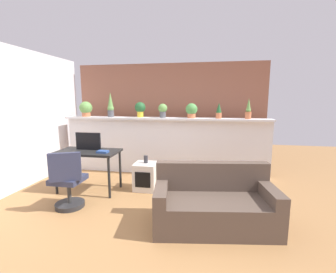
% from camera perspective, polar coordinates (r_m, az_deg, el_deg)
% --- Properties ---
extents(ground_plane, '(12.00, 12.00, 0.00)m').
position_cam_1_polar(ground_plane, '(3.62, -7.34, -18.52)').
color(ground_plane, '#9E7042').
extents(divider_wall, '(4.51, 0.16, 1.23)m').
position_cam_1_polar(divider_wall, '(5.25, -0.93, -2.51)').
color(divider_wall, silver).
rests_on(divider_wall, ground).
extents(plant_shelf, '(4.51, 0.35, 0.04)m').
position_cam_1_polar(plant_shelf, '(5.12, -1.03, 4.36)').
color(plant_shelf, silver).
rests_on(plant_shelf, divider_wall).
extents(brick_wall_behind, '(4.51, 0.10, 2.50)m').
position_cam_1_polar(brick_wall_behind, '(5.75, 0.21, 4.91)').
color(brick_wall_behind, '#935B47').
rests_on(brick_wall_behind, ground).
extents(side_wall_left, '(0.12, 4.40, 2.60)m').
position_cam_1_polar(side_wall_left, '(4.92, -35.17, 3.12)').
color(side_wall_left, silver).
rests_on(side_wall_left, ground).
extents(potted_plant_0, '(0.29, 0.29, 0.35)m').
position_cam_1_polar(potted_plant_0, '(5.76, -19.29, 6.40)').
color(potted_plant_0, '#C66B42').
rests_on(potted_plant_0, plant_shelf).
extents(potted_plant_1, '(0.14, 0.14, 0.55)m').
position_cam_1_polar(potted_plant_1, '(5.52, -13.76, 7.25)').
color(potted_plant_1, '#4C4C51').
rests_on(potted_plant_1, plant_shelf).
extents(potted_plant_2, '(0.23, 0.23, 0.34)m').
position_cam_1_polar(potted_plant_2, '(5.28, -6.76, 6.78)').
color(potted_plant_2, gold).
rests_on(potted_plant_2, plant_shelf).
extents(potted_plant_3, '(0.20, 0.20, 0.30)m').
position_cam_1_polar(potted_plant_3, '(5.12, -1.29, 6.51)').
color(potted_plant_3, '#4C4C51').
rests_on(potted_plant_3, plant_shelf).
extents(potted_plant_4, '(0.25, 0.25, 0.31)m').
position_cam_1_polar(potted_plant_4, '(5.04, 5.72, 6.36)').
color(potted_plant_4, '#C66B42').
rests_on(potted_plant_4, plant_shelf).
extents(potted_plant_5, '(0.12, 0.12, 0.33)m').
position_cam_1_polar(potted_plant_5, '(5.02, 12.22, 6.14)').
color(potted_plant_5, '#C66B42').
rests_on(potted_plant_5, plant_shelf).
extents(potted_plant_6, '(0.12, 0.12, 0.42)m').
position_cam_1_polar(potted_plant_6, '(5.07, 18.91, 6.04)').
color(potted_plant_6, '#C66B42').
rests_on(potted_plant_6, plant_shelf).
extents(desk, '(1.10, 0.60, 0.75)m').
position_cam_1_polar(desk, '(4.49, -18.78, -4.33)').
color(desk, black).
rests_on(desk, ground).
extents(tv_monitor, '(0.47, 0.04, 0.32)m').
position_cam_1_polar(tv_monitor, '(4.53, -18.77, -1.09)').
color(tv_monitor, black).
rests_on(tv_monitor, desk).
extents(office_chair, '(0.51, 0.52, 0.91)m').
position_cam_1_polar(office_chair, '(3.95, -23.10, -10.63)').
color(office_chair, '#262628').
rests_on(office_chair, ground).
extents(side_cube_shelf, '(0.40, 0.41, 0.50)m').
position_cam_1_polar(side_cube_shelf, '(4.44, -5.46, -9.60)').
color(side_cube_shelf, silver).
rests_on(side_cube_shelf, ground).
extents(vase_on_shelf, '(0.08, 0.08, 0.14)m').
position_cam_1_polar(vase_on_shelf, '(4.38, -5.39, -5.51)').
color(vase_on_shelf, '#2D2D33').
rests_on(vase_on_shelf, side_cube_shelf).
extents(book_on_desk, '(0.19, 0.13, 0.04)m').
position_cam_1_polar(book_on_desk, '(4.23, -15.55, -3.57)').
color(book_on_desk, '#2D4C8C').
rests_on(book_on_desk, desk).
extents(couch, '(1.65, 0.98, 0.80)m').
position_cam_1_polar(couch, '(3.30, 11.10, -15.97)').
color(couch, brown).
rests_on(couch, ground).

